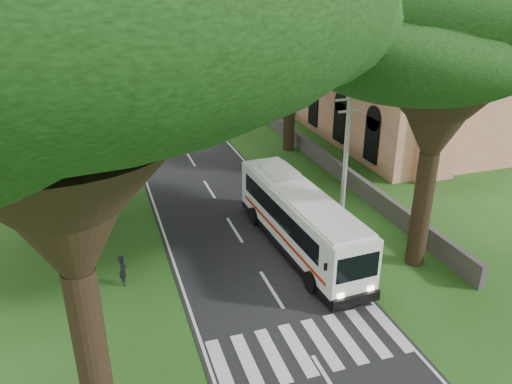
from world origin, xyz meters
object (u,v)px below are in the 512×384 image
(pole_near, at_px, (346,161))
(pedestrian, at_px, (123,270))
(coach_bus, at_px, (299,218))
(church, at_px, (390,78))
(distant_car_b, at_px, (118,75))
(pole_mid, at_px, (237,85))
(pole_far, at_px, (191,53))
(distant_car_c, at_px, (158,70))

(pole_near, bearing_deg, pedestrian, -173.05)
(coach_bus, height_order, pedestrian, coach_bus)
(church, xyz_separation_m, coach_bus, (-15.27, -16.48, -3.18))
(coach_bus, relative_size, pedestrian, 7.32)
(distant_car_b, relative_size, pedestrian, 2.87)
(church, xyz_separation_m, pole_near, (-12.36, -15.55, -0.73))
(pole_mid, bearing_deg, coach_bus, -97.91)
(pole_far, height_order, pedestrian, pole_far)
(pole_mid, xyz_separation_m, pole_far, (0.00, 20.00, 0.00))
(distant_car_c, distance_m, pedestrian, 52.37)
(pole_mid, distance_m, pole_far, 20.00)
(coach_bus, bearing_deg, church, 44.31)
(pole_mid, xyz_separation_m, distant_car_b, (-8.50, 27.30, -3.44))
(pole_near, xyz_separation_m, pole_mid, (0.00, 20.00, 0.00))
(church, bearing_deg, pole_near, -128.50)
(pole_far, bearing_deg, distant_car_c, 105.32)
(pedestrian, bearing_deg, coach_bus, -90.32)
(coach_bus, relative_size, distant_car_c, 2.51)
(pole_near, distance_m, distant_car_c, 50.37)
(pole_far, distance_m, distant_car_c, 11.11)
(coach_bus, bearing_deg, distant_car_c, 86.99)
(pole_far, xyz_separation_m, distant_car_b, (-8.50, 7.30, -3.44))
(pole_mid, xyz_separation_m, distant_car_c, (-2.78, 30.17, -3.51))
(distant_car_b, bearing_deg, pole_near, -75.38)
(pole_far, bearing_deg, coach_bus, -94.07)
(pole_mid, height_order, coach_bus, pole_mid)
(church, height_order, distant_car_b, church)
(pole_near, relative_size, pole_mid, 1.00)
(pole_near, xyz_separation_m, distant_car_c, (-2.78, 50.17, -3.51))
(pole_near, xyz_separation_m, distant_car_b, (-8.50, 47.30, -3.44))
(church, relative_size, pedestrian, 15.94)
(pole_mid, distance_m, pedestrian, 24.69)
(church, bearing_deg, pedestrian, -144.86)
(pole_near, bearing_deg, distant_car_b, 100.19)
(pole_near, relative_size, pedestrian, 5.31)
(pole_mid, bearing_deg, distant_car_b, 107.29)
(distant_car_c, bearing_deg, distant_car_b, 36.75)
(church, relative_size, pole_far, 3.00)
(pole_near, height_order, pole_mid, same)
(church, height_order, distant_car_c, church)
(pole_far, xyz_separation_m, coach_bus, (-2.91, -40.93, -2.45))
(coach_bus, distance_m, pedestrian, 8.92)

